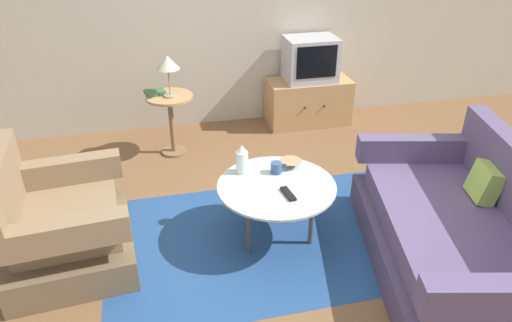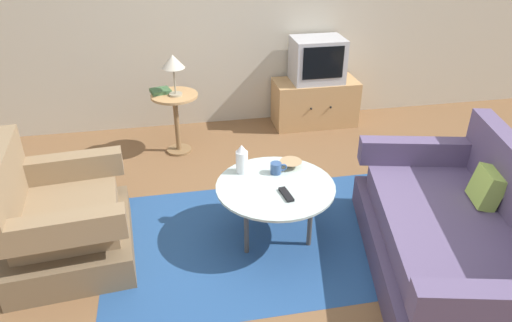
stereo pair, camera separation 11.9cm
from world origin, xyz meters
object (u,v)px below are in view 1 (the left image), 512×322
at_px(vase, 242,159).
at_px(coffee_table, 277,189).
at_px(table_lamp, 168,64).
at_px(tv_remote_dark, 288,194).
at_px(book, 155,92).
at_px(couch, 458,235).
at_px(tv_stand, 308,102).
at_px(mug, 277,168).
at_px(armchair, 60,227).
at_px(television, 310,59).
at_px(bowl, 290,163).
at_px(side_table, 171,113).

bearing_deg(vase, coffee_table, -48.24).
height_order(table_lamp, tv_remote_dark, table_lamp).
bearing_deg(book, coffee_table, -79.69).
distance_m(couch, coffee_table, 1.28).
distance_m(table_lamp, vase, 1.44).
bearing_deg(tv_stand, mug, -115.67).
bearing_deg(mug, table_lamp, 116.28).
xyz_separation_m(armchair, tv_stand, (2.45, 1.91, -0.04)).
relative_size(television, mug, 4.31).
bearing_deg(tv_stand, table_lamp, -164.43).
bearing_deg(television, book, -168.64).
distance_m(couch, mug, 1.35).
distance_m(table_lamp, tv_remote_dark, 1.89).
bearing_deg(coffee_table, tv_remote_dark, -73.74).
height_order(vase, book, vase).
xyz_separation_m(bowl, book, (-0.96, 1.41, 0.14)).
height_order(tv_stand, bowl, bowl).
distance_m(coffee_table, mug, 0.19).
bearing_deg(tv_stand, tv_remote_dark, -112.30).
relative_size(table_lamp, bowl, 2.33).
bearing_deg(armchair, table_lamp, 143.78).
bearing_deg(mug, book, 119.15).
relative_size(armchair, couch, 0.52).
bearing_deg(side_table, armchair, -120.34).
relative_size(side_table, mug, 4.84).
distance_m(tv_remote_dark, book, 1.99).
xyz_separation_m(coffee_table, side_table, (-0.65, 1.58, 0.00)).
xyz_separation_m(table_lamp, bowl, (0.82, -1.31, -0.44)).
distance_m(mug, book, 1.71).
height_order(vase, mug, vase).
xyz_separation_m(tv_stand, table_lamp, (-1.56, -0.43, 0.69)).
relative_size(side_table, book, 2.86).
distance_m(side_table, vase, 1.43).
bearing_deg(coffee_table, vase, 131.76).
xyz_separation_m(coffee_table, tv_stand, (0.92, 1.99, -0.18)).
height_order(armchair, coffee_table, armchair).
relative_size(side_table, tv_stand, 0.67).
bearing_deg(coffee_table, armchair, 177.10).
bearing_deg(couch, tv_stand, 17.38).
xyz_separation_m(couch, television, (-0.20, 2.59, 0.47)).
relative_size(coffee_table, table_lamp, 2.16).
bearing_deg(tv_remote_dark, table_lamp, 13.29).
xyz_separation_m(side_table, television, (1.57, 0.42, 0.31)).
bearing_deg(side_table, tv_remote_dark, -68.03).
bearing_deg(tv_remote_dark, television, -30.83).
bearing_deg(bowl, television, 67.03).
xyz_separation_m(couch, vase, (-1.33, 0.83, 0.31)).
bearing_deg(side_table, television, 14.78).
bearing_deg(couch, side_table, 52.07).
xyz_separation_m(side_table, mug, (0.70, -1.41, 0.07)).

